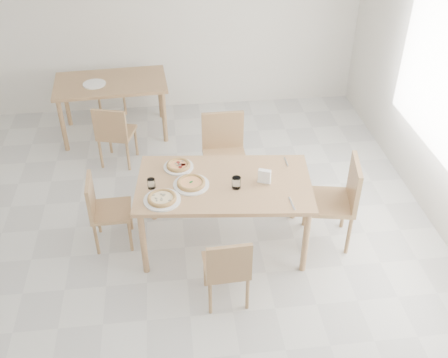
{
  "coord_description": "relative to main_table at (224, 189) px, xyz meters",
  "views": [
    {
      "loc": [
        0.32,
        -3.44,
        3.62
      ],
      "look_at": [
        0.78,
        0.47,
        0.79
      ],
      "focal_mm": 42.0,
      "sensor_mm": 36.0,
      "label": 1
    }
  ],
  "objects": [
    {
      "name": "main_table",
      "position": [
        0.0,
        0.0,
        0.0
      ],
      "size": [
        1.71,
        1.09,
        0.75
      ],
      "rotation": [
        0.0,
        0.0,
        -0.1
      ],
      "color": "tan",
      "rests_on": "ground"
    },
    {
      "name": "chair_south",
      "position": [
        -0.06,
        -0.79,
        -0.23
      ],
      "size": [
        0.39,
        0.39,
        0.77
      ],
      "rotation": [
        0.0,
        0.0,
        3.19
      ],
      "color": "tan",
      "rests_on": "ground"
    },
    {
      "name": "chair_north",
      "position": [
        0.11,
        0.9,
        -0.14
      ],
      "size": [
        0.46,
        0.46,
        0.93
      ],
      "rotation": [
        0.0,
        0.0,
        0.01
      ],
      "color": "tan",
      "rests_on": "ground"
    },
    {
      "name": "chair_west",
      "position": [
        -1.16,
        0.15,
        -0.23
      ],
      "size": [
        0.39,
        0.39,
        0.77
      ],
      "rotation": [
        0.0,
        0.0,
        1.6
      ],
      "color": "tan",
      "rests_on": "ground"
    },
    {
      "name": "chair_east",
      "position": [
        1.11,
        -0.08,
        -0.14
      ],
      "size": [
        0.54,
        0.54,
        0.93
      ],
      "rotation": [
        0.0,
        0.0,
        -1.76
      ],
      "color": "tan",
      "rests_on": "ground"
    },
    {
      "name": "plate_margherita",
      "position": [
        -0.31,
        -0.01,
        0.08
      ],
      "size": [
        0.33,
        0.33,
        0.02
      ],
      "primitive_type": "cylinder",
      "color": "white",
      "rests_on": "main_table"
    },
    {
      "name": "plate_mushroom",
      "position": [
        -0.58,
        -0.21,
        0.08
      ],
      "size": [
        0.33,
        0.33,
        0.02
      ],
      "primitive_type": "cylinder",
      "color": "white",
      "rests_on": "main_table"
    },
    {
      "name": "plate_pepperoni",
      "position": [
        -0.41,
        0.29,
        0.08
      ],
      "size": [
        0.29,
        0.29,
        0.02
      ],
      "primitive_type": "cylinder",
      "color": "white",
      "rests_on": "main_table"
    },
    {
      "name": "pizza_margherita",
      "position": [
        -0.31,
        -0.01,
        0.11
      ],
      "size": [
        0.33,
        0.33,
        0.03
      ],
      "rotation": [
        0.0,
        0.0,
        0.29
      ],
      "color": "tan",
      "rests_on": "plate_margherita"
    },
    {
      "name": "pizza_mushroom",
      "position": [
        -0.58,
        -0.21,
        0.11
      ],
      "size": [
        0.33,
        0.33,
        0.03
      ],
      "rotation": [
        0.0,
        0.0,
        0.34
      ],
      "color": "tan",
      "rests_on": "plate_mushroom"
    },
    {
      "name": "pizza_pepperoni",
      "position": [
        -0.41,
        0.29,
        0.11
      ],
      "size": [
        0.31,
        0.31,
        0.03
      ],
      "rotation": [
        0.0,
        0.0,
        -0.41
      ],
      "color": "tan",
      "rests_on": "plate_pepperoni"
    },
    {
      "name": "tumbler_a",
      "position": [
        0.1,
        -0.09,
        0.13
      ],
      "size": [
        0.08,
        0.08,
        0.11
      ],
      "primitive_type": "cylinder",
      "color": "white",
      "rests_on": "main_table"
    },
    {
      "name": "tumbler_b",
      "position": [
        -0.67,
        -0.0,
        0.12
      ],
      "size": [
        0.07,
        0.07,
        0.09
      ],
      "primitive_type": "cylinder",
      "color": "white",
      "rests_on": "main_table"
    },
    {
      "name": "napkin_holder",
      "position": [
        0.37,
        -0.05,
        0.14
      ],
      "size": [
        0.14,
        0.11,
        0.14
      ],
      "rotation": [
        0.0,
        0.0,
        -0.38
      ],
      "color": "silver",
      "rests_on": "main_table"
    },
    {
      "name": "fork_a",
      "position": [
        0.56,
        -0.39,
        0.08
      ],
      "size": [
        0.03,
        0.19,
        0.01
      ],
      "primitive_type": "cube",
      "rotation": [
        0.0,
        0.0,
        0.05
      ],
      "color": "silver",
      "rests_on": "main_table"
    },
    {
      "name": "fork_b",
      "position": [
        0.65,
        0.26,
        0.08
      ],
      "size": [
        0.02,
        0.17,
        0.01
      ],
      "primitive_type": "cube",
      "rotation": [
        0.0,
        0.0,
        0.02
      ],
      "color": "silver",
      "rests_on": "main_table"
    },
    {
      "name": "second_table",
      "position": [
        -1.18,
        2.33,
        -0.01
      ],
      "size": [
        1.45,
        0.89,
        0.75
      ],
      "rotation": [
        0.0,
        0.0,
        0.06
      ],
      "color": "tan",
      "rests_on": "ground"
    },
    {
      "name": "chair_back_s",
      "position": [
        -1.13,
        1.55,
        -0.21
      ],
      "size": [
        0.49,
        0.49,
        0.8
      ],
      "rotation": [
        0.0,
        0.0,
        2.88
      ],
      "color": "tan",
      "rests_on": "ground"
    },
    {
      "name": "chair_back_n",
      "position": [
        -1.25,
        3.09,
        -0.2
      ],
      "size": [
        0.42,
        0.42,
        0.82
      ],
      "rotation": [
        0.0,
        0.0,
        -0.04
      ],
      "color": "tan",
      "rests_on": "ground"
    },
    {
      "name": "plate_empty",
      "position": [
        -1.37,
        2.26,
        0.08
      ],
      "size": [
        0.28,
        0.28,
        0.02
      ],
      "primitive_type": "cylinder",
      "color": "white",
      "rests_on": "second_table"
    }
  ]
}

